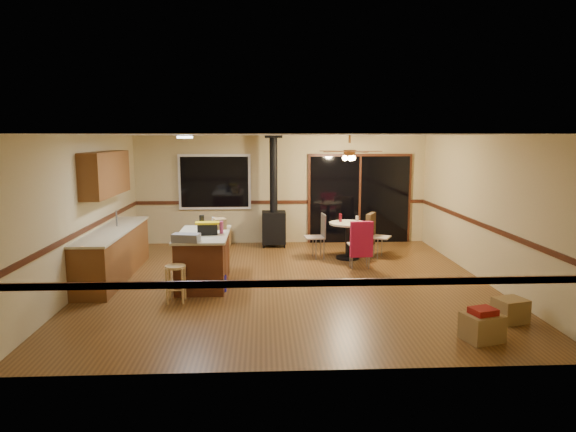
{
  "coord_description": "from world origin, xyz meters",
  "views": [
    {
      "loc": [
        -0.45,
        -8.85,
        2.57
      ],
      "look_at": [
        0.0,
        0.3,
        1.15
      ],
      "focal_mm": 32.0,
      "sensor_mm": 36.0,
      "label": 1
    }
  ],
  "objects": [
    {
      "name": "dining_table",
      "position": [
        1.34,
        1.73,
        0.53
      ],
      "size": [
        0.79,
        0.79,
        0.78
      ],
      "color": "black",
      "rests_on": "ground"
    },
    {
      "name": "wall_right",
      "position": [
        3.5,
        0.0,
        1.3
      ],
      "size": [
        0.0,
        7.0,
        7.0
      ],
      "primitive_type": "plane",
      "rotation": [
        1.57,
        0.0,
        -1.57
      ],
      "color": "tan",
      "rests_on": "ground"
    },
    {
      "name": "wall_back",
      "position": [
        0.0,
        3.5,
        1.3
      ],
      "size": [
        7.0,
        0.0,
        7.0
      ],
      "primitive_type": "plane",
      "rotation": [
        1.57,
        0.0,
        0.0
      ],
      "color": "tan",
      "rests_on": "ground"
    },
    {
      "name": "box_under_window",
      "position": [
        -1.51,
        3.1,
        0.22
      ],
      "size": [
        0.59,
        0.49,
        0.45
      ],
      "primitive_type": "cube",
      "rotation": [
        0.0,
        0.0,
        -0.07
      ],
      "color": "olive",
      "rests_on": "floor"
    },
    {
      "name": "glass_cream",
      "position": [
        1.52,
        1.68,
        0.85
      ],
      "size": [
        0.06,
        0.06,
        0.15
      ],
      "primitive_type": "cylinder",
      "rotation": [
        0.0,
        0.0,
        -0.01
      ],
      "color": "beige",
      "rests_on": "dining_table"
    },
    {
      "name": "toolbox_black",
      "position": [
        -1.41,
        -0.11,
        0.99
      ],
      "size": [
        0.35,
        0.2,
        0.19
      ],
      "primitive_type": "cube",
      "rotation": [
        0.0,
        0.0,
        0.07
      ],
      "color": "black",
      "rests_on": "kitchen_island"
    },
    {
      "name": "chair_near",
      "position": [
        1.45,
        0.85,
        0.6
      ],
      "size": [
        0.45,
        0.49,
        0.7
      ],
      "color": "tan",
      "rests_on": "ground"
    },
    {
      "name": "bottle_pink",
      "position": [
        -1.18,
        0.0,
        1.01
      ],
      "size": [
        0.08,
        0.08,
        0.21
      ],
      "primitive_type": "cylinder",
      "rotation": [
        0.0,
        0.0,
        0.28
      ],
      "color": "#D84C8C",
      "rests_on": "kitchen_island"
    },
    {
      "name": "ceiling_fan",
      "position": [
        1.34,
        1.73,
        2.21
      ],
      "size": [
        0.24,
        0.24,
        0.55
      ],
      "color": "brown",
      "rests_on": "ceiling"
    },
    {
      "name": "box_on_island",
      "position": [
        -1.25,
        0.48,
        0.99
      ],
      "size": [
        0.27,
        0.32,
        0.19
      ],
      "primitive_type": "cube",
      "rotation": [
        0.0,
        0.0,
        0.28
      ],
      "color": "olive",
      "rests_on": "kitchen_island"
    },
    {
      "name": "fluorescent_strip",
      "position": [
        -1.8,
        0.3,
        2.56
      ],
      "size": [
        0.1,
        1.2,
        0.04
      ],
      "primitive_type": "cube",
      "color": "white",
      "rests_on": "ceiling"
    },
    {
      "name": "box_corner_a",
      "position": [
        2.32,
        -2.75,
        0.17
      ],
      "size": [
        0.54,
        0.5,
        0.34
      ],
      "primitive_type": "cube",
      "rotation": [
        0.0,
        0.0,
        0.29
      ],
      "color": "olive",
      "rests_on": "floor"
    },
    {
      "name": "window",
      "position": [
        -1.6,
        3.45,
        1.5
      ],
      "size": [
        1.72,
        0.1,
        1.32
      ],
      "primitive_type": "cube",
      "color": "black",
      "rests_on": "ground"
    },
    {
      "name": "wall_left",
      "position": [
        -3.5,
        0.0,
        1.3
      ],
      "size": [
        0.0,
        7.0,
        7.0
      ],
      "primitive_type": "plane",
      "rotation": [
        1.57,
        0.0,
        1.57
      ],
      "color": "tan",
      "rests_on": "ground"
    },
    {
      "name": "chair_left",
      "position": [
        0.75,
        1.84,
        0.59
      ],
      "size": [
        0.44,
        0.43,
        0.51
      ],
      "color": "tan",
      "rests_on": "ground"
    },
    {
      "name": "upper_cabinets",
      "position": [
        -3.33,
        0.7,
        1.9
      ],
      "size": [
        0.35,
        2.0,
        0.8
      ],
      "primitive_type": "cube",
      "color": "brown",
      "rests_on": "ground"
    },
    {
      "name": "sliding_door",
      "position": [
        1.9,
        3.45,
        1.05
      ],
      "size": [
        2.52,
        0.1,
        2.1
      ],
      "primitive_type": "cube",
      "color": "black",
      "rests_on": "ground"
    },
    {
      "name": "lower_cabinets",
      "position": [
        -3.2,
        0.5,
        0.43
      ],
      "size": [
        0.6,
        3.0,
        0.86
      ],
      "primitive_type": "cube",
      "color": "brown",
      "rests_on": "ground"
    },
    {
      "name": "kitchen_island",
      "position": [
        -1.5,
        0.0,
        0.45
      ],
      "size": [
        0.88,
        1.68,
        0.9
      ],
      "color": "#4E2413",
      "rests_on": "ground"
    },
    {
      "name": "box_small_red",
      "position": [
        2.32,
        -2.75,
        0.38
      ],
      "size": [
        0.36,
        0.33,
        0.08
      ],
      "primitive_type": "cube",
      "rotation": [
        0.0,
        0.0,
        0.29
      ],
      "color": "maroon",
      "rests_on": "box_corner_a"
    },
    {
      "name": "floor",
      "position": [
        0.0,
        0.0,
        0.0
      ],
      "size": [
        7.0,
        7.0,
        0.0
      ],
      "primitive_type": "plane",
      "color": "brown",
      "rests_on": "ground"
    },
    {
      "name": "wall_front",
      "position": [
        0.0,
        -3.5,
        1.3
      ],
      "size": [
        7.0,
        0.0,
        7.0
      ],
      "primitive_type": "plane",
      "rotation": [
        -1.57,
        0.0,
        0.0
      ],
      "color": "tan",
      "rests_on": "ground"
    },
    {
      "name": "bottle_white",
      "position": [
        -1.37,
        0.66,
        0.99
      ],
      "size": [
        0.08,
        0.08,
        0.18
      ],
      "primitive_type": "cylinder",
      "rotation": [
        0.0,
        0.0,
        0.34
      ],
      "color": "white",
      "rests_on": "kitchen_island"
    },
    {
      "name": "bar_stool",
      "position": [
        -1.82,
        -1.0,
        0.29
      ],
      "size": [
        0.4,
        0.4,
        0.59
      ],
      "primitive_type": "cylinder",
      "rotation": [
        0.0,
        0.0,
        0.28
      ],
      "color": "#D7B371",
      "rests_on": "floor"
    },
    {
      "name": "glass_red",
      "position": [
        1.19,
        1.83,
        0.87
      ],
      "size": [
        0.08,
        0.08,
        0.17
      ],
      "primitive_type": "cylinder",
      "rotation": [
        0.0,
        0.0,
        -0.22
      ],
      "color": "#590C14",
      "rests_on": "dining_table"
    },
    {
      "name": "chair_rail",
      "position": [
        0.0,
        0.0,
        1.0
      ],
      "size": [
        7.0,
        7.0,
        0.08
      ],
      "primitive_type": null,
      "color": "#401D10",
      "rests_on": "ground"
    },
    {
      "name": "ceiling",
      "position": [
        0.0,
        0.0,
        2.6
      ],
      "size": [
        7.0,
        7.0,
        0.0
      ],
      "primitive_type": "plane",
      "rotation": [
        3.14,
        0.0,
        0.0
      ],
      "color": "silver",
      "rests_on": "ground"
    },
    {
      "name": "toolbox_grey",
      "position": [
        -1.69,
        -0.72,
        0.97
      ],
      "size": [
        0.46,
        0.31,
        0.13
      ],
      "primitive_type": "cube",
      "rotation": [
        0.0,
        0.0,
        -0.18
      ],
      "color": "slate",
      "rests_on": "kitchen_island"
    },
    {
      "name": "bottle_dark",
      "position": [
        -1.53,
        0.09,
        1.05
      ],
      "size": [
        0.11,
        0.11,
        0.31
      ],
      "primitive_type": "cylinder",
      "rotation": [
        0.0,
        0.0,
        -0.29
      ],
      "color": "black",
      "rests_on": "kitchen_island"
    },
    {
      "name": "box_corner_b",
      "position": [
        3.0,
        -2.11,
        0.16
      ],
      "size": [
        0.49,
        0.45,
        0.33
      ],
      "primitive_type": "cube",
      "rotation": [
        0.0,
        0.0,
        0.28
      ],
      "color": "olive",
      "rests_on": "floor"
    },
    {
      "name": "blue_bucket",
      "position": [
        -1.23,
        -0.48,
        0.13
      ],
      "size": [
        0.33,
        0.33,
        0.26
      ],
      "primitive_type": "cylinder",
      "rotation": [
        0.0,
        0.0,
        0.06
      ],
      "color": "#0B0B9F",
      "rests_on": "floor"
    },
    {
      "name": "toolbox_yellow_lid",
      "position": [
        -1.41,
        -0.11,
        1.1
      ],
      "size": [
        0.42,
        0.24,
        0.03
      ],
      "primitive_type": "cube",
      "rotation": [
        0.0,
        0.0,
        0.07
      ],
      "color": "gold",
      "rests_on": "toolbox_black"
    },
    {
      "name": "chair_right",
      "position": [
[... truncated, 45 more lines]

